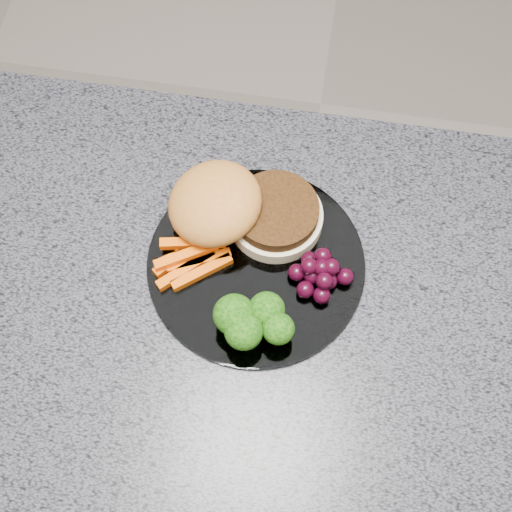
{
  "coord_description": "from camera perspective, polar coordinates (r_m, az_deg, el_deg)",
  "views": [
    {
      "loc": [
        0.02,
        -0.28,
        1.68
      ],
      "look_at": [
        -0.04,
        0.07,
        0.93
      ],
      "focal_mm": 50.0,
      "sensor_mm": 36.0,
      "label": 1
    }
  ],
  "objects": [
    {
      "name": "grape_bunch",
      "position": [
        0.83,
        5.13,
        -1.4
      ],
      "size": [
        0.08,
        0.06,
        0.04
      ],
      "rotation": [
        0.0,
        0.0,
        -0.41
      ],
      "color": "black",
      "rests_on": "plate"
    },
    {
      "name": "burger",
      "position": [
        0.85,
        -1.55,
        3.74
      ],
      "size": [
        0.2,
        0.14,
        0.06
      ],
      "rotation": [
        0.0,
        0.0,
        0.16
      ],
      "color": "beige",
      "rests_on": "plate"
    },
    {
      "name": "room",
      "position": [
        0.43,
        3.84,
        15.23
      ],
      "size": [
        4.02,
        4.02,
        2.7
      ],
      "color": "#A4988A",
      "rests_on": "ground"
    },
    {
      "name": "carrot_sticks",
      "position": [
        0.84,
        -5.22,
        -0.16
      ],
      "size": [
        0.09,
        0.08,
        0.02
      ],
      "rotation": [
        0.0,
        0.0,
        0.28
      ],
      "color": "#E25503",
      "rests_on": "plate"
    },
    {
      "name": "plate",
      "position": [
        0.85,
        -0.0,
        -0.65
      ],
      "size": [
        0.26,
        0.26,
        0.01
      ],
      "primitive_type": "cylinder",
      "color": "white",
      "rests_on": "countertop"
    },
    {
      "name": "island_cabinet",
      "position": [
        1.28,
        1.27,
        -12.43
      ],
      "size": [
        1.2,
        0.6,
        0.86
      ],
      "primitive_type": "cube",
      "color": "#4E361B",
      "rests_on": "ground"
    },
    {
      "name": "countertop",
      "position": [
        0.84,
        1.89,
        -5.81
      ],
      "size": [
        1.2,
        0.6,
        0.04
      ],
      "primitive_type": "cube",
      "color": "#4D4D57",
      "rests_on": "island_cabinet"
    },
    {
      "name": "broccoli",
      "position": [
        0.78,
        -0.38,
        -5.18
      ],
      "size": [
        0.09,
        0.07,
        0.06
      ],
      "rotation": [
        0.0,
        0.0,
        0.14
      ],
      "color": "olive",
      "rests_on": "plate"
    }
  ]
}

